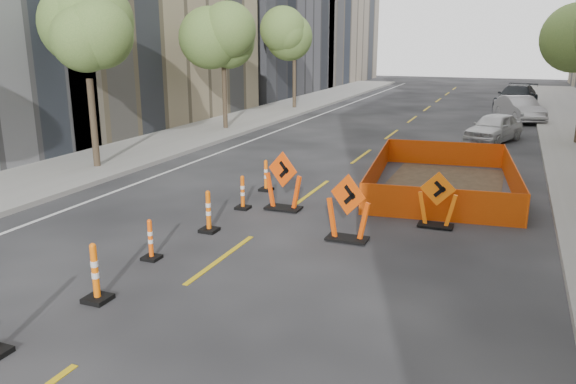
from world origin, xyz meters
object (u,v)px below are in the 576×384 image
at_px(channelizer_5, 208,211).
at_px(channelizer_7, 266,175).
at_px(chevron_sign_center, 348,208).
at_px(parked_car_mid, 519,109).
at_px(channelizer_4, 150,239).
at_px(chevron_sign_left, 283,181).
at_px(channelizer_6, 243,192).
at_px(parked_car_far, 517,97).
at_px(channelizer_3, 95,272).
at_px(parked_car_near, 494,128).
at_px(chevron_sign_right, 437,200).

relative_size(channelizer_5, channelizer_7, 1.07).
bearing_deg(chevron_sign_center, parked_car_mid, 101.89).
xyz_separation_m(channelizer_4, chevron_sign_left, (1.26, 4.49, 0.38)).
distance_m(channelizer_6, parked_car_far, 29.16).
xyz_separation_m(channelizer_5, channelizer_6, (-0.09, 2.07, -0.05)).
height_order(channelizer_5, chevron_sign_center, chevron_sign_center).
bearing_deg(channelizer_3, parked_car_near, 73.61).
bearing_deg(parked_car_mid, chevron_sign_left, -127.88).
height_order(channelizer_4, channelizer_5, channelizer_5).
height_order(channelizer_5, channelizer_7, channelizer_5).
xyz_separation_m(channelizer_7, chevron_sign_left, (1.30, -1.71, 0.34)).
relative_size(channelizer_5, chevron_sign_center, 0.65).
distance_m(channelizer_5, chevron_sign_left, 2.64).
relative_size(channelizer_4, channelizer_6, 0.94).
bearing_deg(channelizer_6, chevron_sign_left, 18.27).
bearing_deg(parked_car_near, channelizer_7, -98.38).
relative_size(channelizer_4, channelizer_7, 0.92).
xyz_separation_m(channelizer_6, chevron_sign_right, (5.27, 0.40, 0.24)).
bearing_deg(parked_car_far, chevron_sign_right, -85.28).
distance_m(chevron_sign_left, parked_car_near, 14.60).
distance_m(parked_car_near, parked_car_mid, 8.04).
relative_size(channelizer_6, channelizer_7, 0.98).
distance_m(channelizer_5, parked_car_mid, 25.13).
height_order(channelizer_6, parked_car_mid, parked_car_mid).
height_order(channelizer_4, chevron_sign_center, chevron_sign_center).
height_order(chevron_sign_center, chevron_sign_right, chevron_sign_center).
bearing_deg(parked_car_far, parked_car_mid, -80.00).
relative_size(channelizer_6, parked_car_near, 0.25).
xyz_separation_m(parked_car_near, parked_car_mid, (1.08, 7.96, 0.05)).
distance_m(chevron_sign_left, parked_car_mid, 22.52).
bearing_deg(parked_car_near, channelizer_4, -89.70).
bearing_deg(channelizer_6, channelizer_7, 95.67).
height_order(channelizer_4, parked_car_near, parked_car_near).
bearing_deg(channelizer_7, channelizer_6, -84.33).
distance_m(channelizer_6, parked_car_mid, 23.18).
distance_m(channelizer_5, parked_car_far, 31.15).
relative_size(channelizer_7, chevron_sign_center, 0.61).
bearing_deg(channelizer_5, channelizer_4, -96.98).
bearing_deg(channelizer_4, parked_car_mid, 74.38).
bearing_deg(parked_car_mid, chevron_sign_center, -121.22).
distance_m(channelizer_4, channelizer_7, 6.20).
xyz_separation_m(channelizer_4, channelizer_6, (0.17, 4.13, 0.03)).
relative_size(chevron_sign_left, chevron_sign_center, 1.02).
distance_m(channelizer_3, channelizer_6, 6.20).
distance_m(chevron_sign_right, parked_car_near, 13.70).
distance_m(channelizer_6, parked_car_near, 15.34).
relative_size(channelizer_4, chevron_sign_right, 0.63).
xyz_separation_m(channelizer_4, parked_car_mid, (7.32, 26.18, 0.27)).
height_order(channelizer_3, chevron_sign_center, chevron_sign_center).
height_order(chevron_sign_center, parked_car_far, parked_car_far).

